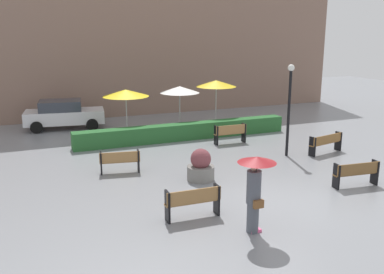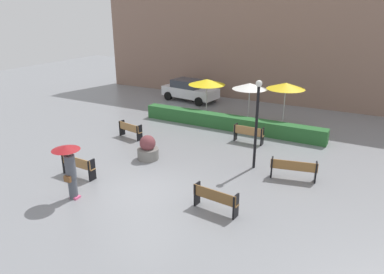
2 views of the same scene
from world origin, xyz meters
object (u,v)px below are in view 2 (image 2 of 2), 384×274
(bench_far_right, at_px, (294,168))
(parked_car, at_px, (190,90))
(pedestrian_with_umbrella, at_px, (69,164))
(patio_umbrella_white, at_px, (250,86))
(bench_back_row, at_px, (249,133))
(planter_pot, at_px, (148,149))
(patio_umbrella_yellow_far, at_px, (286,86))
(lamp_post, at_px, (257,116))
(bench_near_left, at_px, (78,165))
(bench_near_right, at_px, (215,198))
(bench_far_left, at_px, (130,129))
(patio_umbrella_yellow, at_px, (207,82))

(bench_far_right, height_order, parked_car, parked_car)
(pedestrian_with_umbrella, xyz_separation_m, patio_umbrella_white, (2.49, 12.03, 0.84))
(bench_back_row, height_order, planter_pot, planter_pot)
(pedestrian_with_umbrella, distance_m, patio_umbrella_yellow_far, 12.95)
(bench_far_right, distance_m, parked_car, 13.87)
(lamp_post, bearing_deg, bench_near_left, -144.89)
(bench_far_right, xyz_separation_m, planter_pot, (-6.47, -1.07, -0.02))
(bench_near_right, bearing_deg, bench_near_left, -177.81)
(bench_near_right, height_order, planter_pot, planter_pot)
(bench_back_row, height_order, parked_car, parked_car)
(patio_umbrella_white, bearing_deg, planter_pot, -105.45)
(bench_near_right, relative_size, planter_pot, 1.46)
(bench_far_left, distance_m, lamp_post, 7.43)
(lamp_post, distance_m, patio_umbrella_yellow_far, 6.28)
(bench_far_left, distance_m, patio_umbrella_yellow, 6.32)
(bench_near_right, xyz_separation_m, bench_back_row, (-1.29, 6.89, 0.02))
(bench_near_left, relative_size, parked_car, 0.37)
(bench_far_right, relative_size, bench_back_row, 1.18)
(planter_pot, xyz_separation_m, patio_umbrella_yellow_far, (4.27, 7.70, 1.95))
(patio_umbrella_yellow_far, bearing_deg, bench_near_left, -118.56)
(bench_near_left, distance_m, patio_umbrella_yellow_far, 12.22)
(bench_far_left, relative_size, patio_umbrella_yellow, 0.65)
(bench_far_left, distance_m, patio_umbrella_yellow_far, 9.12)
(patio_umbrella_yellow_far, bearing_deg, patio_umbrella_yellow, 179.45)
(pedestrian_with_umbrella, relative_size, planter_pot, 1.83)
(bench_back_row, xyz_separation_m, patio_umbrella_yellow, (-4.16, 3.52, 1.66))
(bench_near_right, distance_m, lamp_post, 4.51)
(planter_pot, bearing_deg, bench_near_left, -117.37)
(pedestrian_with_umbrella, bearing_deg, bench_far_right, 38.41)
(bench_far_right, distance_m, bench_back_row, 4.40)
(bench_near_right, height_order, pedestrian_with_umbrella, pedestrian_with_umbrella)
(bench_near_left, height_order, bench_far_left, bench_near_left)
(patio_umbrella_yellow, bearing_deg, planter_pot, -84.34)
(bench_back_row, distance_m, planter_pot, 5.42)
(bench_near_left, bearing_deg, planter_pot, 62.63)
(patio_umbrella_white, distance_m, patio_umbrella_yellow_far, 2.15)
(bench_near_right, height_order, patio_umbrella_yellow_far, patio_umbrella_yellow_far)
(bench_back_row, relative_size, patio_umbrella_white, 0.66)
(bench_near_left, relative_size, bench_back_row, 1.02)
(bench_near_left, xyz_separation_m, patio_umbrella_yellow_far, (5.77, 10.60, 1.91))
(bench_near_right, distance_m, planter_pot, 5.38)
(patio_umbrella_white, xyz_separation_m, patio_umbrella_yellow_far, (2.14, 0.01, 0.22))
(bench_back_row, xyz_separation_m, planter_pot, (-3.39, -4.23, -0.04))
(patio_umbrella_yellow, bearing_deg, parked_car, 134.47)
(pedestrian_with_umbrella, distance_m, lamp_post, 7.73)
(patio_umbrella_yellow, relative_size, patio_umbrella_white, 0.98)
(bench_far_left, xyz_separation_m, bench_back_row, (5.89, 2.32, 0.05))
(bench_near_right, xyz_separation_m, parked_car, (-8.26, 13.29, 0.30))
(planter_pot, height_order, patio_umbrella_yellow_far, patio_umbrella_yellow_far)
(bench_near_left, relative_size, bench_near_right, 0.96)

